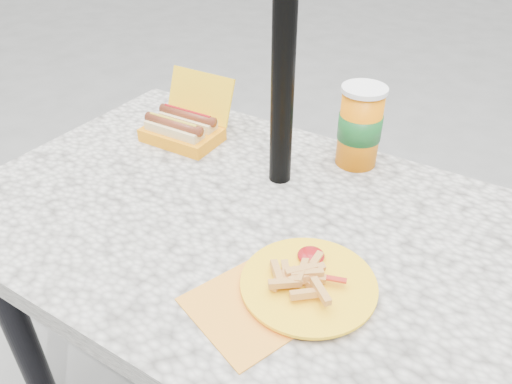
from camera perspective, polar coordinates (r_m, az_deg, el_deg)
The scene contains 5 objects.
picnic_table at distance 1.12m, azimuth -1.54°, elevation -6.83°, with size 1.20×0.80×0.75m.
umbrella_pole at distance 1.02m, azimuth 3.29°, elevation 18.31°, with size 0.05×0.05×2.20m, color black.
hotdog_box at distance 1.32m, azimuth -8.32°, elevation 7.32°, with size 0.20×0.18×0.15m.
fries_plate at distance 0.88m, azimuth 5.40°, elevation -10.47°, with size 0.30×0.33×0.05m.
soda_cup at distance 1.20m, azimuth 11.78°, elevation 7.37°, with size 0.10×0.10×0.20m.
Camera 1 is at (0.47, -0.69, 1.39)m, focal length 35.00 mm.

